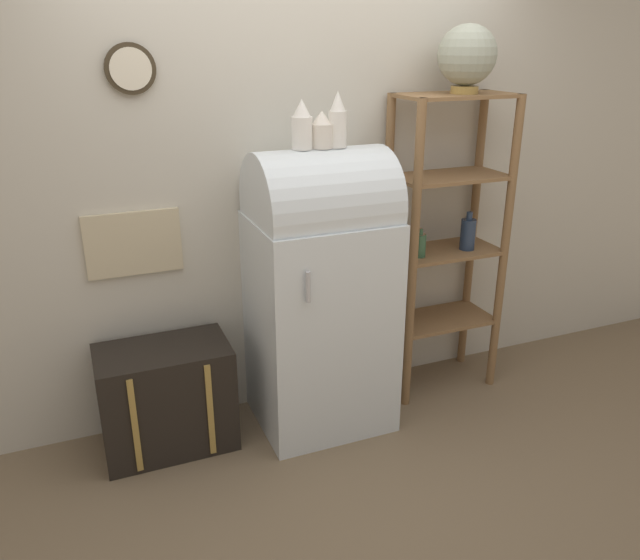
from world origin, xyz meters
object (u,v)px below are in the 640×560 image
(vase_center, at_px, (322,131))
(vase_right, at_px, (338,121))
(refrigerator, at_px, (320,288))
(vase_left, at_px, (302,126))
(globe, at_px, (467,56))
(suitcase_trunk, at_px, (167,398))

(vase_center, distance_m, vase_right, 0.09)
(vase_center, bearing_deg, refrigerator, -138.05)
(vase_center, bearing_deg, vase_left, 179.83)
(vase_right, bearing_deg, vase_left, 176.10)
(globe, bearing_deg, suitcase_trunk, -179.94)
(vase_right, bearing_deg, globe, 4.92)
(vase_center, relative_size, vase_right, 0.66)
(vase_center, xyz_separation_m, vase_right, (0.08, -0.01, 0.04))
(refrigerator, bearing_deg, suitcase_trunk, 175.81)
(refrigerator, relative_size, vase_left, 6.49)
(vase_left, bearing_deg, refrigerator, -6.22)
(suitcase_trunk, distance_m, globe, 2.39)
(refrigerator, distance_m, globe, 1.44)
(globe, distance_m, vase_center, 0.91)
(globe, xyz_separation_m, vase_left, (-0.95, -0.05, -0.31))
(refrigerator, bearing_deg, vase_center, 41.95)
(vase_left, bearing_deg, suitcase_trunk, 176.06)
(suitcase_trunk, relative_size, vase_right, 2.49)
(vase_left, distance_m, vase_right, 0.18)
(refrigerator, distance_m, vase_right, 0.87)
(suitcase_trunk, height_order, vase_left, vase_left)
(globe, bearing_deg, vase_left, -176.76)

